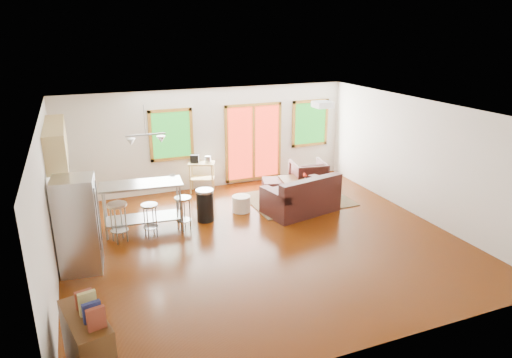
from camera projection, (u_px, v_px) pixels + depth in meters
name	position (u px, v px, depth m)	size (l,w,h in m)	color
floor	(262.00, 241.00, 9.11)	(7.50, 7.00, 0.02)	#351302
ceiling	(262.00, 110.00, 8.28)	(7.50, 7.00, 0.02)	silver
back_wall	(210.00, 139.00, 11.78)	(7.50, 0.02, 2.60)	beige
left_wall	(47.00, 206.00, 7.36)	(0.02, 7.00, 2.60)	beige
right_wall	(419.00, 158.00, 10.03)	(0.02, 7.00, 2.60)	beige
front_wall	(371.00, 262.00, 5.61)	(7.50, 0.02, 2.60)	beige
window_left	(171.00, 135.00, 11.32)	(1.10, 0.05, 1.30)	#165917
french_doors	(254.00, 143.00, 12.23)	(1.60, 0.05, 2.10)	red
window_right	(310.00, 123.00, 12.70)	(1.10, 0.05, 1.30)	#165917
rug	(298.00, 199.00, 11.24)	(2.39, 1.84, 0.02)	#415737
loveseat	(302.00, 198.00, 10.40)	(1.82, 1.27, 0.88)	black
coffee_table	(303.00, 180.00, 11.47)	(1.21, 0.84, 0.45)	#351D0A
armchair	(308.00, 174.00, 11.81)	(0.83, 0.78, 0.86)	black
ottoman	(275.00, 187.00, 11.50)	(0.60, 0.60, 0.40)	black
pouf	(241.00, 204.00, 10.49)	(0.42, 0.42, 0.37)	silver
vase	(305.00, 181.00, 11.06)	(0.17, 0.18, 0.30)	silver
book	(311.00, 174.00, 11.42)	(0.23, 0.03, 0.30)	maroon
cabinets	(68.00, 192.00, 9.08)	(0.64, 2.24, 2.30)	tan
refrigerator	(78.00, 225.00, 7.77)	(0.75, 0.73, 1.69)	#B7BABC
island	(142.00, 198.00, 9.33)	(1.70, 0.81, 1.04)	#B7BABC
cup	(172.00, 176.00, 9.74)	(0.14, 0.11, 0.14)	silver
bar_stool_a	(118.00, 213.00, 8.88)	(0.48, 0.48, 0.81)	#B7BABC
bar_stool_b	(150.00, 213.00, 9.11)	(0.39, 0.39, 0.70)	#B7BABC
bar_stool_c	(183.00, 206.00, 9.42)	(0.45, 0.45, 0.73)	#B7BABC
trash_can	(205.00, 205.00, 9.94)	(0.51, 0.51, 0.71)	black
kitchen_cart	(201.00, 167.00, 11.58)	(0.76, 0.63, 0.99)	tan
bookshelf	(89.00, 346.00, 5.39)	(0.60, 1.06, 1.18)	#351D0A
ceiling_flush	(322.00, 104.00, 9.40)	(0.35, 0.35, 0.12)	white
pendant_light	(146.00, 140.00, 9.15)	(0.80, 0.18, 0.79)	gray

